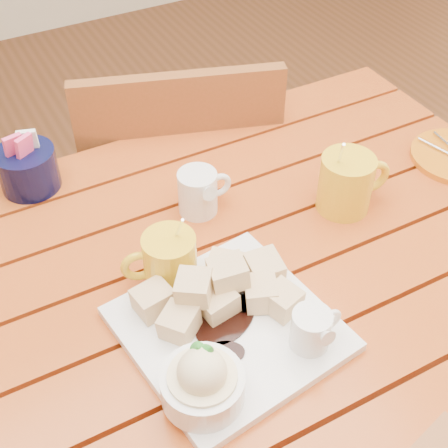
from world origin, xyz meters
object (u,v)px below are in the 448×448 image
dessert_plate (225,333)px  table (216,317)px  coffee_mug_left (168,260)px  coffee_mug_right (347,182)px  chair_far (181,196)px

dessert_plate → table: bearing=67.9°
dessert_plate → coffee_mug_left: 0.15m
table → dessert_plate: 0.19m
table → coffee_mug_left: 0.17m
coffee_mug_left → coffee_mug_right: size_ratio=0.88×
chair_far → coffee_mug_left: bearing=82.6°
dessert_plate → chair_far: size_ratio=0.34×
table → coffee_mug_left: (-0.07, 0.02, 0.15)m
table → chair_far: chair_far is taller
dessert_plate → chair_far: bearing=71.3°
table → coffee_mug_left: size_ratio=9.04×
table → dessert_plate: dessert_plate is taller
table → chair_far: 0.52m
dessert_plate → chair_far: 0.70m
chair_far → table: bearing=90.6°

